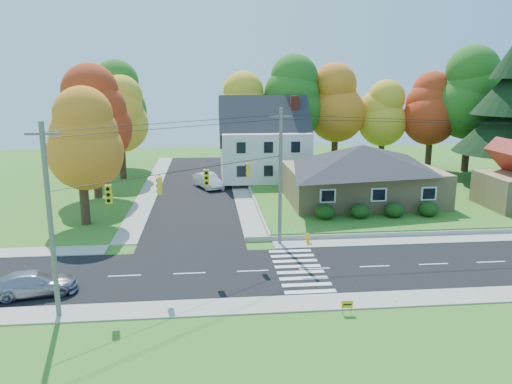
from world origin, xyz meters
The scene contains 24 objects.
ground centered at (0.00, 0.00, 0.00)m, with size 120.00×120.00×0.00m, color #3D7923.
road_main centered at (0.00, 0.00, 0.01)m, with size 90.00×8.00×0.02m, color black.
road_cross centered at (-8.00, 26.00, 0.01)m, with size 8.00×44.00×0.02m, color black.
sidewalk_north centered at (0.00, 5.00, 0.04)m, with size 90.00×2.00×0.08m, color #9C9A90.
sidewalk_south centered at (0.00, -5.00, 0.04)m, with size 90.00×2.00×0.08m, color #9C9A90.
lawn centered at (13.00, 21.00, 0.25)m, with size 30.00×30.00×0.50m, color #3D7923.
ranch_house centered at (8.00, 16.00, 3.27)m, with size 14.60×10.60×5.40m.
colonial_house centered at (0.04, 28.00, 4.58)m, with size 10.40×8.40×9.60m.
hedge_row centered at (7.50, 9.80, 1.14)m, with size 10.70×1.70×1.27m.
traffic_infrastructure centered at (-0.15, 1.35, 5.15)m, with size 38.10×10.66×10.00m.
tree_lot_0 centered at (-2.00, 34.00, 8.31)m, with size 6.72×6.72×12.51m.
tree_lot_1 centered at (4.00, 33.00, 9.61)m, with size 7.84×7.84×14.60m.
tree_lot_2 centered at (10.00, 34.00, 8.96)m, with size 7.28×7.28×13.56m.
tree_lot_3 centered at (16.00, 33.00, 7.65)m, with size 6.16×6.16×11.47m.
tree_lot_4 centered at (22.00, 32.00, 8.31)m, with size 6.72×6.72×12.51m.
tree_lot_5 centered at (26.00, 30.00, 10.27)m, with size 8.40×8.40×15.64m.
tree_west_0 centered at (-17.00, 12.00, 7.15)m, with size 6.16×6.16×11.47m.
tree_west_1 centered at (-18.00, 22.00, 8.46)m, with size 7.28×7.28×13.56m.
tree_west_2 centered at (-17.00, 32.00, 7.81)m, with size 6.72×6.72×12.51m.
tree_west_3 centered at (-19.00, 40.00, 9.11)m, with size 7.84×7.84×14.60m.
silver_sedan centered at (-16.60, -2.34, 0.70)m, with size 1.90×4.68×1.36m, color #9291A5.
white_car centered at (-6.64, 25.38, 0.85)m, with size 1.75×5.01×1.65m, color silver.
fire_hydrant centered at (0.59, 4.99, 0.39)m, with size 0.47×0.37×0.82m.
yard_sign centered at (0.31, -6.44, 0.53)m, with size 0.60×0.06×0.75m.
Camera 1 is at (-6.78, -29.71, 11.90)m, focal length 35.00 mm.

